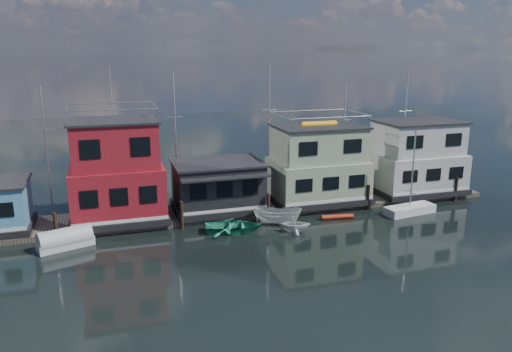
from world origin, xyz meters
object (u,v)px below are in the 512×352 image
object	(u,v)px
houseboat_dark	(218,186)
day_sailer	(410,209)
dinghy_white	(295,224)
motorboat	(277,216)
dinghy_teal	(233,226)
tarp_runabout	(65,240)
houseboat_green	(318,165)
red_kayak	(337,217)
houseboat_white	(416,158)
houseboat_red	(117,173)

from	to	relation	value
houseboat_dark	day_sailer	xyz separation A→B (m)	(15.34, -4.80, -2.00)
dinghy_white	motorboat	bearing A→B (deg)	38.39
dinghy_teal	motorboat	world-z (taller)	motorboat
dinghy_teal	tarp_runabout	bearing A→B (deg)	100.23
tarp_runabout	houseboat_green	bearing A→B (deg)	-8.29
motorboat	dinghy_white	size ratio (longest dim) A/B	1.61
houseboat_green	red_kayak	xyz separation A→B (m)	(-0.09, -4.30, -3.35)
houseboat_green	day_sailer	size ratio (longest dim) A/B	1.19
tarp_runabout	motorboat	size ratio (longest dim) A/B	1.04
houseboat_white	dinghy_white	bearing A→B (deg)	-157.72
houseboat_white	red_kayak	size ratio (longest dim) A/B	3.13
houseboat_red	dinghy_white	world-z (taller)	houseboat_red
red_kayak	dinghy_white	bearing A→B (deg)	-152.08
houseboat_green	tarp_runabout	distance (m)	21.46
motorboat	day_sailer	bearing A→B (deg)	-64.66
houseboat_green	houseboat_white	bearing A→B (deg)	-0.00
houseboat_dark	tarp_runabout	bearing A→B (deg)	-161.05
motorboat	dinghy_white	world-z (taller)	motorboat
houseboat_red	houseboat_dark	world-z (taller)	houseboat_red
tarp_runabout	red_kayak	xyz separation A→B (m)	(20.77, -0.21, -0.36)
dinghy_teal	houseboat_green	bearing A→B (deg)	-49.91
houseboat_green	dinghy_teal	size ratio (longest dim) A/B	1.93
dinghy_teal	houseboat_red	bearing A→B (deg)	73.03
motorboat	dinghy_teal	bearing A→B (deg)	127.38
red_kayak	houseboat_white	bearing A→B (deg)	30.64
houseboat_red	day_sailer	size ratio (longest dim) A/B	1.68
tarp_runabout	dinghy_white	size ratio (longest dim) A/B	1.67
houseboat_green	houseboat_white	world-z (taller)	houseboat_green
houseboat_red	houseboat_white	xyz separation A→B (m)	(27.00, 0.00, -0.57)
dinghy_teal	red_kayak	size ratio (longest dim) A/B	1.62
dinghy_teal	day_sailer	size ratio (longest dim) A/B	0.61
houseboat_white	day_sailer	distance (m)	6.81
houseboat_red	red_kayak	bearing A→B (deg)	-14.27
day_sailer	houseboat_red	bearing A→B (deg)	160.08
houseboat_green	motorboat	world-z (taller)	houseboat_green
houseboat_dark	red_kayak	bearing A→B (deg)	-25.66
houseboat_dark	houseboat_green	world-z (taller)	houseboat_green
tarp_runabout	day_sailer	distance (m)	27.21
dinghy_teal	dinghy_white	size ratio (longest dim) A/B	1.83
houseboat_red	day_sailer	world-z (taller)	houseboat_red
houseboat_white	dinghy_teal	world-z (taller)	houseboat_white
houseboat_white	red_kayak	distance (m)	11.46
houseboat_red	houseboat_white	size ratio (longest dim) A/B	1.41
dinghy_teal	dinghy_white	bearing A→B (deg)	-93.72
houseboat_dark	dinghy_teal	distance (m)	5.00
houseboat_green	day_sailer	world-z (taller)	houseboat_green
dinghy_teal	dinghy_white	xyz separation A→B (m)	(4.45, -1.32, 0.18)
houseboat_red	dinghy_teal	xyz separation A→B (m)	(8.08, -4.61, -3.65)
dinghy_teal	houseboat_dark	bearing A→B (deg)	13.79
houseboat_red	motorboat	distance (m)	12.93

